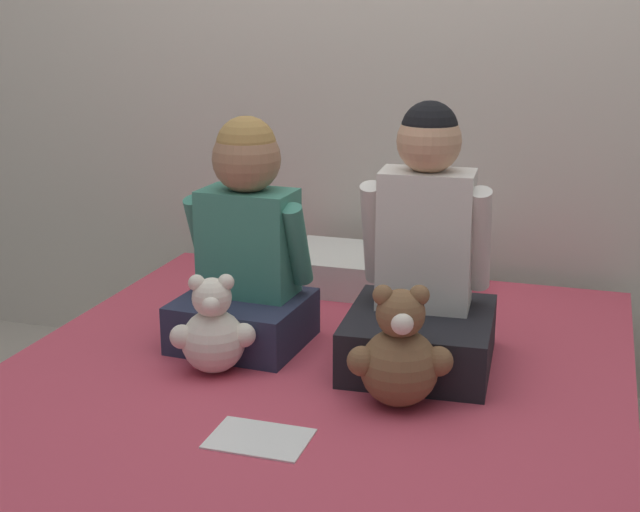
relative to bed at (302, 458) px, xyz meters
The scene contains 8 objects.
wall_behind_bed 1.51m from the bed, 90.00° to the left, with size 8.00×0.06×2.50m.
bed is the anchor object (origin of this frame).
child_on_left 0.57m from the bed, 135.48° to the left, with size 0.35×0.32×0.61m.
child_on_right 0.55m from the bed, 42.90° to the left, with size 0.38×0.42×0.66m.
teddy_bear_held_by_left_child 0.38m from the bed, behind, with size 0.20×0.16×0.25m.
teddy_bear_held_by_right_child 0.41m from the bed, ahead, with size 0.23×0.18×0.29m.
pillow_at_headboard 0.81m from the bed, 90.00° to the left, with size 0.58×0.34×0.11m.
sign_card 0.36m from the bed, 88.94° to the right, with size 0.21×0.15×0.00m.
Camera 1 is at (0.64, -1.88, 1.30)m, focal length 50.00 mm.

